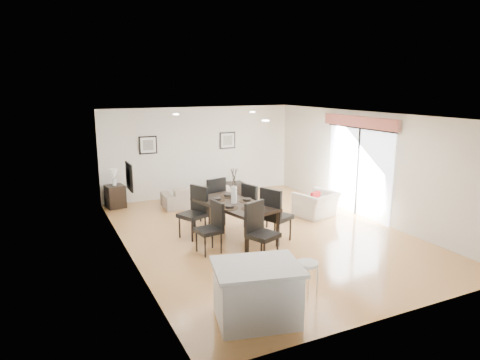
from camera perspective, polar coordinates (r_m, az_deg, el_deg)
name	(u,v)px	position (r m, az deg, el deg)	size (l,w,h in m)	color
ground	(262,234)	(9.90, 2.96, -7.14)	(8.00, 8.00, 0.00)	tan
wall_back	(200,152)	(13.13, -5.33, 3.79)	(6.00, 0.04, 2.70)	silver
wall_front	(399,229)	(6.44, 20.41, -6.19)	(6.00, 0.04, 2.70)	silver
wall_left	(126,190)	(8.55, -14.91, -1.29)	(0.04, 8.00, 2.70)	silver
wall_right	(367,165)	(11.26, 16.60, 1.87)	(0.04, 8.00, 2.70)	silver
ceiling	(263,115)	(9.35, 3.15, 8.64)	(6.00, 8.00, 0.02)	white
sofa	(199,195)	(12.15, -5.53, -2.00)	(2.02, 0.79, 0.59)	gray
armchair	(316,204)	(11.23, 10.10, -3.21)	(0.99, 0.87, 0.64)	beige
courtyard_plant_a	(457,197)	(13.29, 26.94, -1.98)	(0.56, 0.49, 0.63)	#425F29
courtyard_plant_b	(409,186)	(14.05, 21.56, -0.71)	(0.37, 0.37, 0.66)	#425F29
dining_table	(234,207)	(9.33, -0.79, -3.57)	(1.44, 2.17, 0.83)	black
dining_chair_wnear	(212,224)	(8.69, -3.69, -5.91)	(0.53, 0.53, 1.05)	black
dining_chair_wfar	(195,209)	(9.58, -5.98, -3.84)	(0.68, 0.68, 1.15)	black
dining_chair_enear	(274,212)	(9.20, 4.58, -4.30)	(0.71, 0.71, 1.21)	black
dining_chair_efar	(253,204)	(10.07, 1.74, -3.17)	(0.61, 0.61, 1.09)	black
dining_chair_head	(259,228)	(8.29, 2.57, -6.41)	(0.67, 0.67, 1.15)	black
dining_chair_foot	(214,198)	(10.45, -3.52, -2.41)	(0.60, 0.60, 1.15)	black
vase	(234,190)	(9.23, -0.80, -1.31)	(0.93, 1.47, 0.77)	white
coffee_table	(229,190)	(13.05, -1.54, -1.35)	(1.01, 0.61, 0.40)	black
side_table	(115,196)	(12.35, -16.30, -2.11)	(0.48, 0.48, 0.63)	black
table_lamp	(114,175)	(12.22, -16.47, 0.67)	(0.24, 0.24, 0.46)	white
cushion	(315,198)	(11.06, 10.03, -2.37)	(0.31, 0.10, 0.31)	maroon
kitchen_island	(257,293)	(6.31, 2.28, -14.77)	(1.41, 1.20, 0.86)	silver
bar_stool	(307,269)	(6.63, 8.93, -11.61)	(0.34, 0.34, 0.74)	silver
framed_print_back_left	(148,145)	(12.60, -12.16, 4.58)	(0.52, 0.04, 0.52)	black
framed_print_back_right	(227,140)	(13.39, -1.68, 5.31)	(0.52, 0.04, 0.52)	black
framed_print_left_wall	(129,177)	(8.30, -14.56, 0.44)	(0.04, 0.52, 0.52)	black
sliding_door	(359,152)	(11.40, 15.53, 3.66)	(0.12, 2.70, 2.57)	white
courtyard	(427,166)	(14.17, 23.71, 1.68)	(6.00, 6.00, 2.00)	gray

